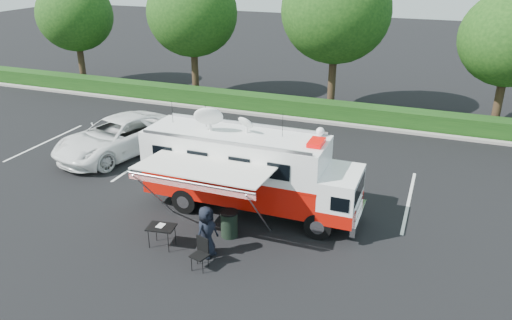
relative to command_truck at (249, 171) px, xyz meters
The scene contains 10 objects.
ground_plane 1.66m from the command_truck, ahead, with size 120.00×120.00×0.00m, color black.
back_border 13.39m from the command_truck, 84.63° to the left, with size 60.00×6.14×8.87m.
stall_lines 3.45m from the command_truck, 98.15° to the left, with size 24.12×5.50×0.01m.
command_truck is the anchor object (origin of this frame).
awning 2.56m from the command_truck, 107.37° to the right, with size 4.40×2.30×2.67m.
white_suv 8.75m from the command_truck, 159.09° to the left, with size 2.90×6.30×1.75m, color white.
person 3.64m from the command_truck, 93.30° to the right, with size 0.85×0.55×1.75m, color black.
folding_table 3.89m from the command_truck, 118.62° to the right, with size 0.98×0.76×0.77m.
folding_chair 4.02m from the command_truck, 91.01° to the right, with size 0.58×0.61×1.00m.
trash_bin 2.24m from the command_truck, 89.81° to the right, with size 0.63×0.63×0.94m.
Camera 1 is at (6.08, -15.44, 9.17)m, focal length 35.00 mm.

